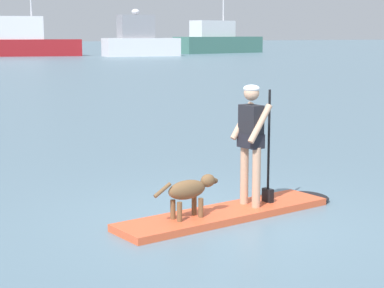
% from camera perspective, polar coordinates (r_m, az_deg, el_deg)
% --- Properties ---
extents(ground_plane, '(400.00, 400.00, 0.00)m').
position_cam_1_polar(ground_plane, '(9.43, 2.83, -6.29)').
color(ground_plane, slate).
extents(paddleboard, '(3.68, 1.28, 0.10)m').
position_cam_1_polar(paddleboard, '(9.56, 3.90, -5.78)').
color(paddleboard, '#E55933').
rests_on(paddleboard, ground_plane).
extents(person_paddler, '(0.64, 0.53, 1.75)m').
position_cam_1_polar(person_paddler, '(9.50, 5.14, 0.68)').
color(person_paddler, tan).
rests_on(person_paddler, paddleboard).
extents(dog, '(1.05, 0.31, 0.56)m').
position_cam_1_polar(dog, '(8.95, -0.18, -4.00)').
color(dog, brown).
rests_on(dog, paddleboard).
extents(moored_boat_outer, '(12.31, 5.29, 10.96)m').
position_cam_1_polar(moored_boat_outer, '(78.06, -14.15, 8.53)').
color(moored_boat_outer, maroon).
rests_on(moored_boat_outer, ground_plane).
extents(moored_boat_port, '(8.70, 3.81, 5.24)m').
position_cam_1_polar(moored_boat_port, '(76.05, -4.52, 8.81)').
color(moored_boat_port, white).
rests_on(moored_boat_port, ground_plane).
extents(moored_boat_center, '(13.22, 5.85, 9.33)m').
position_cam_1_polar(moored_boat_center, '(88.23, 2.19, 8.83)').
color(moored_boat_center, '#3F7266').
rests_on(moored_boat_center, ground_plane).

